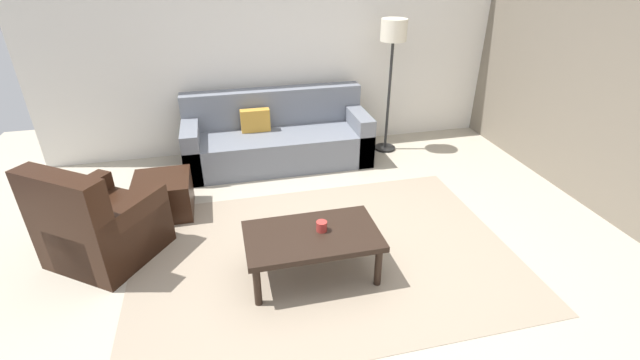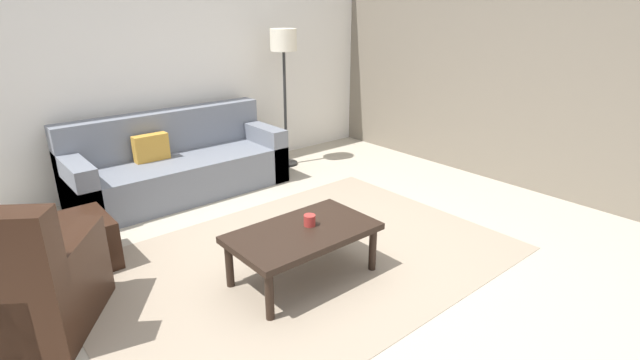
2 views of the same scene
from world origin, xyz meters
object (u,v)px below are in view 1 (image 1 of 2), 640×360
at_px(couch_main, 277,138).
at_px(cup, 322,226).
at_px(coffee_table, 312,239).
at_px(armchair_leather, 98,230).
at_px(ottoman, 164,196).
at_px(lamp_standing, 393,44).

xyz_separation_m(couch_main, cup, (0.04, -2.30, 0.16)).
relative_size(coffee_table, cup, 12.27).
distance_m(armchair_leather, ottoman, 0.83).
distance_m(armchair_leather, cup, 1.95).
bearing_deg(armchair_leather, coffee_table, -19.63).
relative_size(couch_main, coffee_table, 2.08).
relative_size(ottoman, cup, 6.25).
relative_size(couch_main, ottoman, 4.09).
height_order(armchair_leather, cup, armchair_leather).
bearing_deg(couch_main, ottoman, -142.59).
xyz_separation_m(ottoman, cup, (1.37, -1.28, 0.25)).
relative_size(ottoman, lamp_standing, 0.33).
distance_m(armchair_leather, coffee_table, 1.88).
relative_size(ottoman, coffee_table, 0.51).
height_order(ottoman, coffee_table, coffee_table).
bearing_deg(armchair_leather, cup, -18.10).
xyz_separation_m(ottoman, coffee_table, (1.29, -1.30, 0.16)).
relative_size(armchair_leather, lamp_standing, 0.65).
bearing_deg(lamp_standing, coffee_table, -123.79).
xyz_separation_m(armchair_leather, lamp_standing, (3.30, 1.67, 1.10)).
height_order(armchair_leather, coffee_table, armchair_leather).
bearing_deg(lamp_standing, cup, -122.56).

